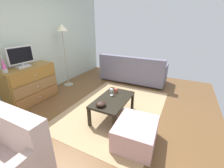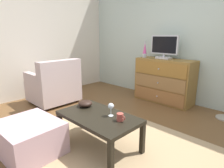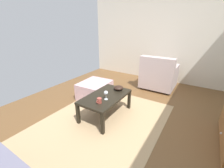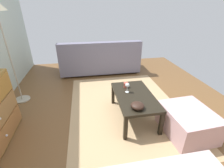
{
  "view_description": "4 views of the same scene",
  "coord_description": "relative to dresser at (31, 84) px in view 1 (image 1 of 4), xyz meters",
  "views": [
    {
      "loc": [
        -2.33,
        -1.39,
        1.76
      ],
      "look_at": [
        0.11,
        -0.16,
        0.62
      ],
      "focal_mm": 23.27,
      "sensor_mm": 36.0,
      "label": 1
    },
    {
      "loc": [
        1.48,
        -1.65,
        1.33
      ],
      "look_at": [
        -0.18,
        0.04,
        0.72
      ],
      "focal_mm": 30.6,
      "sensor_mm": 36.0,
      "label": 2
    },
    {
      "loc": [
        1.88,
        1.11,
        1.59
      ],
      "look_at": [
        -0.15,
        -0.17,
        0.63
      ],
      "focal_mm": 23.92,
      "sensor_mm": 36.0,
      "label": 3
    },
    {
      "loc": [
        -2.11,
        0.44,
        1.66
      ],
      "look_at": [
        -0.22,
        0.11,
        0.7
      ],
      "focal_mm": 25.48,
      "sensor_mm": 36.0,
      "label": 4
    }
  ],
  "objects": [
    {
      "name": "armchair",
      "position": [
        -1.5,
        -1.59,
        -0.08
      ],
      "size": [
        0.8,
        0.83,
        0.88
      ],
      "color": "#332319",
      "rests_on": "ground_plane"
    },
    {
      "name": "lava_lamp",
      "position": [
        -0.47,
        -0.04,
        0.58
      ],
      "size": [
        0.09,
        0.09,
        0.33
      ],
      "color": "#B7B7BC",
      "rests_on": "dresser"
    },
    {
      "name": "ground_plane",
      "position": [
        0.38,
        -1.75,
        -0.46
      ],
      "size": [
        5.79,
        4.6,
        0.05
      ],
      "primitive_type": "cube",
      "color": "brown"
    },
    {
      "name": "mug",
      "position": [
        0.57,
        -1.95,
        0.02
      ],
      "size": [
        0.11,
        0.08,
        0.08
      ],
      "color": "#A9473A",
      "rests_on": "coffee_table"
    },
    {
      "name": "tv",
      "position": [
        -0.06,
        0.02,
        0.67
      ],
      "size": [
        0.57,
        0.18,
        0.45
      ],
      "color": "silver",
      "rests_on": "dresser"
    },
    {
      "name": "ottoman",
      "position": [
        -0.19,
        -2.66,
        -0.25
      ],
      "size": [
        0.73,
        0.64,
        0.37
      ],
      "primitive_type": "cube",
      "rotation": [
        0.0,
        0.0,
        0.05
      ],
      "color": "#C69FA6",
      "rests_on": "ground_plane"
    },
    {
      "name": "dresser",
      "position": [
        0.0,
        0.0,
        0.0
      ],
      "size": [
        1.14,
        0.49,
        0.87
      ],
      "color": "olive",
      "rests_on": "ground_plane"
    },
    {
      "name": "coffee_table",
      "position": [
        0.29,
        -2.02,
        -0.07
      ],
      "size": [
        0.97,
        0.57,
        0.41
      ],
      "color": "black",
      "rests_on": "ground_plane"
    },
    {
      "name": "couch_large",
      "position": [
        2.35,
        -1.71,
        -0.1
      ],
      "size": [
        0.85,
        2.04,
        0.86
      ],
      "color": "#332319",
      "rests_on": "ground_plane"
    },
    {
      "name": "wine_glass",
      "position": [
        0.4,
        -1.93,
        0.09
      ],
      "size": [
        0.07,
        0.07,
        0.16
      ],
      "color": "silver",
      "rests_on": "coffee_table"
    },
    {
      "name": "bowl_decorative",
      "position": [
        -0.05,
        -1.95,
        0.02
      ],
      "size": [
        0.19,
        0.19,
        0.08
      ],
      "primitive_type": "ellipsoid",
      "color": "black",
      "rests_on": "coffee_table"
    },
    {
      "name": "area_rug",
      "position": [
        0.58,
        -1.95,
        -0.43
      ],
      "size": [
        2.6,
        1.9,
        0.01
      ],
      "primitive_type": "cube",
      "color": "tan",
      "rests_on": "ground_plane"
    },
    {
      "name": "standing_lamp",
      "position": [
        1.17,
        -0.05,
        1.08
      ],
      "size": [
        0.32,
        0.32,
        1.76
      ],
      "color": "#A59E8C",
      "rests_on": "ground_plane"
    },
    {
      "name": "wall_accent_rear",
      "position": [
        0.38,
        0.31,
        0.94
      ],
      "size": [
        5.79,
        0.12,
        2.74
      ],
      "primitive_type": "cube",
      "color": "#B3C2B5",
      "rests_on": "ground_plane"
    }
  ]
}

